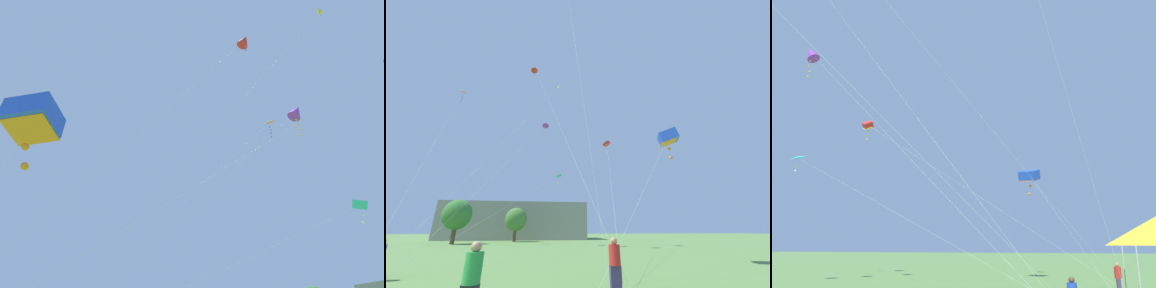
{
  "view_description": "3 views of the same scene",
  "coord_description": "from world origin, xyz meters",
  "views": [
    {
      "loc": [
        23.08,
        11.75,
        2.7
      ],
      "look_at": [
        3.03,
        16.86,
        12.96
      ],
      "focal_mm": 35.0,
      "sensor_mm": 36.0,
      "label": 1
    },
    {
      "loc": [
        3.55,
        -4.31,
        2.0
      ],
      "look_at": [
        5.8,
        12.17,
        8.65
      ],
      "focal_mm": 20.0,
      "sensor_mm": 36.0,
      "label": 2
    },
    {
      "loc": [
        -19.46,
        7.57,
        2.83
      ],
      "look_at": [
        3.78,
        13.13,
        9.23
      ],
      "focal_mm": 35.0,
      "sensor_mm": 36.0,
      "label": 3
    }
  ],
  "objects": [
    {
      "name": "kite_orange_delta_5",
      "position": [
        -12.57,
        30.35,
        24.84
      ],
      "size": [
        9.42,
        24.52,
        25.48
      ],
      "color": "silver",
      "rests_on": "ground"
    },
    {
      "name": "kite_cyan_delta_6",
      "position": [
        4.83,
        26.47,
        9.2
      ],
      "size": [
        8.47,
        20.56,
        9.59
      ],
      "color": "silver",
      "rests_on": "ground"
    },
    {
      "name": "kite_yellow_diamond_7",
      "position": [
        4.42,
        26.64,
        24.97
      ],
      "size": [
        8.69,
        19.95,
        25.56
      ],
      "color": "silver",
      "rests_on": "ground"
    },
    {
      "name": "kite_blue_box_2",
      "position": [
        12.31,
        9.47,
        8.43
      ],
      "size": [
        7.77,
        5.96,
        9.07
      ],
      "color": "silver",
      "rests_on": "ground"
    },
    {
      "name": "kite_red_diamond_3",
      "position": [
        0.6,
        22.0,
        24.44
      ],
      "size": [
        6.57,
        19.2,
        25.2
      ],
      "color": "silver",
      "rests_on": "ground"
    },
    {
      "name": "kite_purple_diamond_0",
      "position": [
        2.6,
        24.69,
        16.68
      ],
      "size": [
        6.28,
        17.81,
        17.39
      ],
      "color": "silver",
      "rests_on": "ground"
    }
  ]
}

